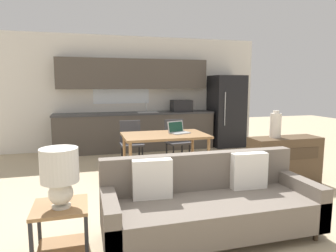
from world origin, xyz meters
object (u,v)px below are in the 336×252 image
at_px(dining_table, 165,138).
at_px(table_lamp, 60,172).
at_px(refrigerator, 226,111).
at_px(vase, 276,125).
at_px(credenza, 284,161).
at_px(dining_chair_far_left, 131,141).
at_px(couch, 209,204).
at_px(side_table, 61,223).
at_px(dining_chair_far_right, 176,139).
at_px(laptop, 178,130).

height_order(dining_table, table_lamp, table_lamp).
relative_size(refrigerator, vase, 4.25).
height_order(credenza, dining_chair_far_left, dining_chair_far_left).
bearing_deg(credenza, vase, 167.98).
relative_size(couch, side_table, 4.29).
height_order(dining_chair_far_left, dining_chair_far_right, same).
height_order(dining_table, vase, vase).
distance_m(table_lamp, dining_chair_far_left, 3.20).
xyz_separation_m(couch, laptop, (0.33, 2.12, 0.45)).
height_order(side_table, laptop, laptop).
bearing_deg(laptop, couch, -119.11).
height_order(side_table, table_lamp, table_lamp).
xyz_separation_m(couch, dining_chair_far_right, (0.52, 2.82, 0.16)).
bearing_deg(refrigerator, vase, -102.08).
relative_size(dining_table, vase, 3.35).
height_order(couch, dining_chair_far_right, dining_chair_far_right).
height_order(dining_table, couch, couch).
bearing_deg(table_lamp, dining_chair_far_left, 70.61).
bearing_deg(laptop, dining_chair_far_left, 112.66).
height_order(couch, table_lamp, table_lamp).
bearing_deg(laptop, dining_table, 173.57).
xyz_separation_m(refrigerator, couch, (-2.25, -4.16, -0.56)).
relative_size(dining_table, table_lamp, 2.71).
relative_size(vase, laptop, 1.08).
xyz_separation_m(credenza, dining_chair_far_left, (-2.16, 1.69, 0.11)).
xyz_separation_m(side_table, dining_chair_far_right, (1.96, 2.90, 0.14)).
distance_m(couch, side_table, 1.44).
bearing_deg(laptop, side_table, -148.99).
xyz_separation_m(table_lamp, vase, (3.05, 1.34, 0.12)).
distance_m(credenza, dining_chair_far_right, 2.07).
bearing_deg(side_table, table_lamp, -70.96).
height_order(table_lamp, credenza, table_lamp).
height_order(table_lamp, laptop, table_lamp).
xyz_separation_m(refrigerator, laptop, (-1.92, -2.04, -0.11)).
bearing_deg(couch, credenza, 33.54).
height_order(table_lamp, dining_chair_far_left, table_lamp).
height_order(dining_chair_far_right, laptop, laptop).
xyz_separation_m(dining_table, dining_chair_far_right, (0.44, 0.75, -0.18)).
bearing_deg(vase, credenza, -12.02).
relative_size(couch, credenza, 1.95).
relative_size(vase, dining_chair_far_left, 0.48).
xyz_separation_m(credenza, vase, (-0.17, 0.04, 0.56)).
distance_m(side_table, dining_chair_far_left, 3.15).
distance_m(dining_chair_far_right, laptop, 0.77).
distance_m(refrigerator, side_table, 5.65).
height_order(refrigerator, side_table, refrigerator).
bearing_deg(vase, couch, -143.05).
xyz_separation_m(dining_table, laptop, (0.25, 0.06, 0.11)).
bearing_deg(couch, refrigerator, 61.57).
distance_m(couch, dining_chair_far_left, 2.90).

